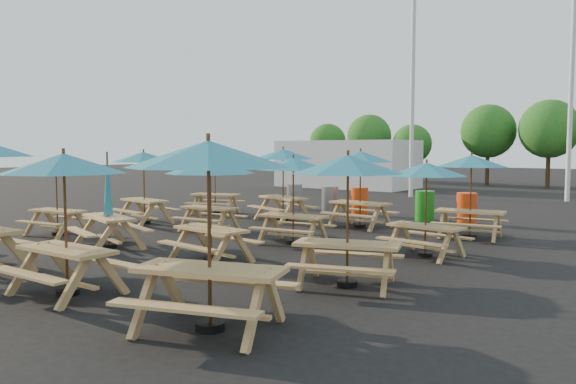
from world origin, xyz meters
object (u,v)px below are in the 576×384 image
Objects in this scene: picnic_unit_7 at (283,159)px; waste_bin_2 at (359,201)px; picnic_unit_6 at (209,168)px; picnic_unit_11 at (361,161)px; picnic_unit_9 at (210,173)px; picnic_unit_12 at (208,166)px; picnic_unit_15 at (471,166)px; picnic_unit_3 at (215,162)px; picnic_unit_5 at (108,209)px; picnic_unit_1 at (56,170)px; waste_bin_1 at (330,200)px; picnic_unit_8 at (64,172)px; waste_bin_4 at (467,209)px; waste_bin_3 at (425,206)px; picnic_unit_10 at (293,169)px; picnic_unit_14 at (426,175)px; picnic_unit_13 at (348,173)px; picnic_unit_2 at (144,161)px; waste_bin_0 at (294,197)px.

picnic_unit_7 is 3.41m from waste_bin_2.
picnic_unit_6 is 0.92× the size of picnic_unit_11.
picnic_unit_12 reaches higher than picnic_unit_9.
picnic_unit_15 is (6.01, 0.13, -0.13)m from picnic_unit_7.
picnic_unit_3 is 1.04× the size of picnic_unit_5.
picnic_unit_1 is 2.11× the size of waste_bin_1.
picnic_unit_7 is 1.10× the size of picnic_unit_8.
picnic_unit_9 is 4.34m from picnic_unit_12.
picnic_unit_9 reaches higher than waste_bin_4.
picnic_unit_7 is (0.22, 3.09, 0.21)m from picnic_unit_6.
waste_bin_4 is at bearing 39.68° from picnic_unit_1.
picnic_unit_5 is at bearing -74.53° from picnic_unit_7.
waste_bin_3 is (6.64, 8.74, -1.28)m from picnic_unit_1.
picnic_unit_8 is 6.02m from picnic_unit_10.
picnic_unit_7 is (3.09, -0.06, 0.15)m from picnic_unit_3.
picnic_unit_6 is 0.84× the size of picnic_unit_7.
picnic_unit_13 is at bearing -83.06° from picnic_unit_14.
picnic_unit_12 is at bearing -68.54° from picnic_unit_11.
picnic_unit_14 is 0.94× the size of picnic_unit_15.
picnic_unit_12 reaches higher than picnic_unit_7.
picnic_unit_13 is at bearing -74.59° from waste_bin_3.
picnic_unit_5 is at bearing -41.23° from picnic_unit_2.
picnic_unit_3 is 3.09m from picnic_unit_7.
picnic_unit_7 is 1.02× the size of picnic_unit_13.
picnic_unit_3 is 1.03× the size of picnic_unit_8.
waste_bin_0 is 1.00× the size of waste_bin_4.
picnic_unit_15 is at bearing -20.32° from waste_bin_0.
picnic_unit_10 is at bearing -64.92° from waste_bin_1.
picnic_unit_5 is 6.42m from picnic_unit_13.
picnic_unit_10 is (3.08, -0.22, 0.04)m from picnic_unit_6.
picnic_unit_1 is 2.11× the size of waste_bin_3.
picnic_unit_5 is (2.85, -6.44, -0.93)m from picnic_unit_3.
picnic_unit_15 is at bearing -47.61° from waste_bin_3.
picnic_unit_3 reaches higher than picnic_unit_10.
picnic_unit_11 is at bearing 83.85° from picnic_unit_10.
picnic_unit_3 is at bearing 130.85° from picnic_unit_5.
picnic_unit_9 is 0.98× the size of picnic_unit_15.
picnic_unit_10 is at bearing -74.88° from waste_bin_2.
picnic_unit_7 reaches higher than waste_bin_0.
waste_bin_4 is at bearing 0.47° from waste_bin_3.
waste_bin_2 and waste_bin_3 have the same top height.
picnic_unit_15 is at bearing 71.15° from picnic_unit_13.
picnic_unit_10 is 1.04× the size of picnic_unit_14.
picnic_unit_15 is 8.39m from waste_bin_0.
picnic_unit_9 is at bearing -47.50° from picnic_unit_7.
waste_bin_0 is at bearing 150.98° from picnic_unit_15.
picnic_unit_9 is 8.97m from waste_bin_3.
picnic_unit_14 is at bearing -49.48° from waste_bin_2.
waste_bin_3 is at bearing 85.69° from picnic_unit_13.
waste_bin_3 is at bearing 54.11° from picnic_unit_7.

